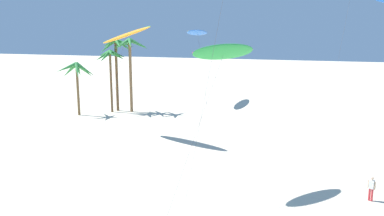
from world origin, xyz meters
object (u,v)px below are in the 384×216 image
palm_tree_1 (110,59)px  palm_tree_2 (116,50)px  palm_tree_0 (77,72)px  person_near_left (371,188)px  flying_kite_3 (198,33)px  flying_kite_0 (224,52)px  flying_kite_5 (125,35)px  palm_tree_3 (130,51)px

palm_tree_1 → palm_tree_2: bearing=72.7°
palm_tree_2 → palm_tree_0: bearing=-129.4°
person_near_left → palm_tree_1: bearing=146.4°
flying_kite_3 → person_near_left: (21.53, -31.33, -9.64)m
flying_kite_0 → palm_tree_0: bearing=143.5°
flying_kite_3 → palm_tree_2: bearing=-128.6°
palm_tree_2 → flying_kite_3: bearing=51.4°
palm_tree_2 → flying_kite_5: 14.22m
palm_tree_2 → flying_kite_5: bearing=-57.1°
flying_kite_0 → person_near_left: size_ratio=6.66×
palm_tree_0 → flying_kite_5: flying_kite_5 is taller
palm_tree_2 → palm_tree_3: bearing=-2.8°
palm_tree_3 → flying_kite_0: flying_kite_0 is taller
palm_tree_2 → flying_kite_0: flying_kite_0 is taller
palm_tree_1 → flying_kite_5: size_ratio=0.73×
flying_kite_5 → flying_kite_3: bearing=88.4°
palm_tree_2 → person_near_left: 37.19m
palm_tree_1 → palm_tree_0: bearing=-134.5°
palm_tree_0 → palm_tree_3: (5.55, 4.04, 2.55)m
flying_kite_5 → person_near_left: bearing=-22.6°
palm_tree_1 → palm_tree_2: (0.31, 0.99, 1.08)m
palm_tree_1 → person_near_left: bearing=-33.6°
palm_tree_3 → person_near_left: (27.63, -20.91, -7.26)m
palm_tree_2 → palm_tree_3: (2.15, -0.10, -0.12)m
palm_tree_3 → person_near_left: size_ratio=6.02×
palm_tree_1 → flying_kite_3: bearing=52.9°
palm_tree_3 → person_near_left: 35.40m
palm_tree_0 → flying_kite_0: (23.40, -17.33, 3.85)m
palm_tree_3 → flying_kite_5: 13.11m
palm_tree_0 → flying_kite_5: size_ratio=0.60×
palm_tree_0 → flying_kite_3: (11.65, 14.46, 4.93)m
palm_tree_1 → flying_kite_0: (20.31, -20.48, 2.26)m
flying_kite_0 → flying_kite_5: flying_kite_5 is taller
palm_tree_3 → flying_kite_5: flying_kite_5 is taller
flying_kite_3 → flying_kite_5: 22.13m
palm_tree_1 → person_near_left: size_ratio=5.09×
palm_tree_0 → flying_kite_3: flying_kite_3 is taller
palm_tree_1 → flying_kite_5: 13.79m
flying_kite_3 → flying_kite_5: size_ratio=0.97×
flying_kite_3 → flying_kite_5: (-0.61, -22.12, -0.16)m
palm_tree_3 → person_near_left: palm_tree_3 is taller
palm_tree_1 → palm_tree_3: size_ratio=0.85×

